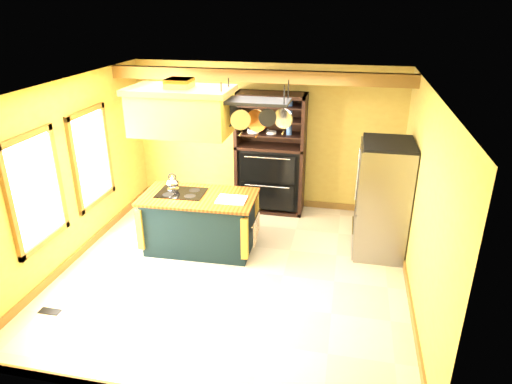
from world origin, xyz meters
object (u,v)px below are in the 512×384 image
(kitchen_island, at_px, (200,222))
(hutch, at_px, (271,166))
(pot_rack, at_px, (256,109))
(range_hood, at_px, (181,110))
(refrigerator, at_px, (382,201))

(kitchen_island, distance_m, hutch, 1.95)
(kitchen_island, distance_m, pot_rack, 2.06)
(range_hood, distance_m, hutch, 2.44)
(pot_rack, xyz_separation_m, refrigerator, (1.88, 0.47, -1.46))
(range_hood, xyz_separation_m, hutch, (1.03, 1.72, -1.39))
(kitchen_island, height_order, pot_rack, pot_rack)
(hutch, bearing_deg, pot_rack, -87.48)
(range_hood, bearing_deg, pot_rack, 0.57)
(pot_rack, bearing_deg, hutch, 92.52)
(range_hood, bearing_deg, hutch, 59.09)
(kitchen_island, relative_size, hutch, 0.81)
(kitchen_island, xyz_separation_m, refrigerator, (2.79, 0.48, 0.39))
(range_hood, bearing_deg, refrigerator, 9.23)
(kitchen_island, bearing_deg, range_hood, 178.59)
(refrigerator, xyz_separation_m, hutch, (-1.96, 1.23, 0.00))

